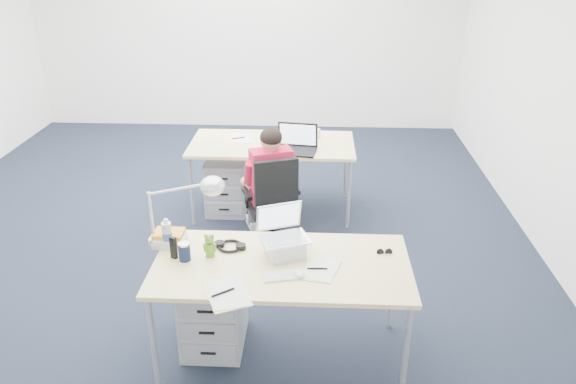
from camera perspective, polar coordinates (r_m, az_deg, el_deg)
The scene contains 24 objects.
floor at distance 5.24m, azimuth -8.29°, elevation -5.16°, with size 7.00×7.00×0.00m, color black.
room at distance 4.64m, azimuth -9.61°, elevation 13.51°, with size 6.02×7.02×2.80m.
desk_near at distance 3.54m, azimuth -0.65°, elevation -7.89°, with size 1.60×0.80×0.73m.
desk_far at distance 5.53m, azimuth -1.63°, elevation 4.55°, with size 1.60×0.80×0.73m.
office_chair at distance 5.00m, azimuth -1.65°, elevation -3.09°, with size 0.74×0.74×0.91m.
seated_person at distance 5.01m, azimuth -2.07°, elevation 0.75°, with size 0.49×0.68×1.12m.
drawer_pedestal_near at distance 3.92m, azimuth -7.55°, elevation -11.71°, with size 0.40×0.50×0.55m, color #B0B4B5.
drawer_pedestal_far at distance 5.74m, azimuth -6.18°, elevation 0.78°, with size 0.40×0.50×0.55m, color #B0B4B5.
silver_laptop at distance 3.52m, azimuth -0.33°, elevation -4.24°, with size 0.30×0.23×0.31m, color silver, non-canonical shape.
wireless_keyboard at distance 3.39m, azimuth -0.37°, elevation -8.47°, with size 0.26×0.10×0.01m, color white.
computer_mouse at distance 3.38m, azimuth 1.15°, elevation -8.28°, with size 0.06×0.10×0.03m, color white.
headphones at distance 3.69m, azimuth -5.90°, elevation -5.41°, with size 0.21×0.16×0.03m, color black, non-canonical shape.
can_koozie at distance 3.57m, azimuth -10.48°, elevation -5.97°, with size 0.07×0.07×0.12m, color #121E39.
water_bottle at distance 3.71m, azimuth -12.20°, elevation -4.16°, with size 0.07×0.07×0.21m, color silver.
bear_figurine at distance 3.58m, azimuth -7.97°, elevation -5.38°, with size 0.08×0.06×0.16m, color #3B7920, non-canonical shape.
book_stack at distance 3.77m, azimuth -11.94°, elevation -4.61°, with size 0.21×0.15×0.09m, color silver.
cordless_phone at distance 3.60m, azimuth -11.55°, elevation -5.57°, with size 0.04×0.02×0.15m, color black.
papers_left at distance 3.25m, azimuth -6.24°, elevation -10.27°, with size 0.22×0.31×0.01m, color #F4FF93.
papers_right at distance 3.45m, azimuth 3.29°, elevation -7.90°, with size 0.18×0.26×0.01m, color #F4FF93.
sunglasses at distance 3.66m, azimuth 9.77°, elevation -6.02°, with size 0.10×0.05×0.02m, color black, non-canonical shape.
desk_lamp at distance 3.64m, azimuth -11.42°, elevation -1.87°, with size 0.46×0.17×0.52m, color silver, non-canonical shape.
dark_laptop at distance 5.22m, azimuth 0.78°, elevation 5.44°, with size 0.37×0.36×0.27m, color black, non-canonical shape.
far_cup at distance 5.66m, azimuth 2.99°, elevation 5.97°, with size 0.06×0.06×0.09m, color white.
far_papers at distance 5.63m, azimuth -4.87°, elevation 5.39°, with size 0.20×0.28×0.01m, color white.
Camera 1 is at (0.97, -4.45, 2.59)m, focal length 35.00 mm.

